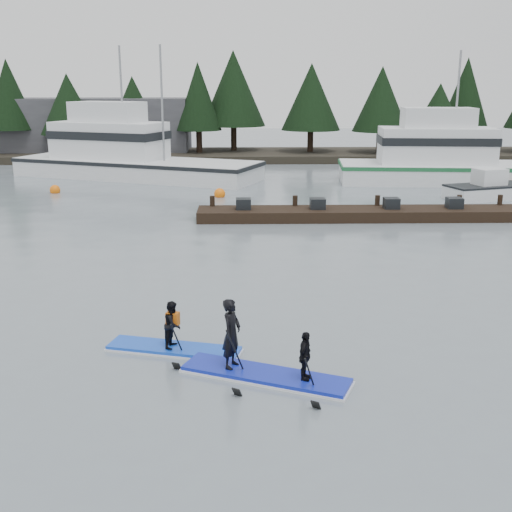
{
  "coord_description": "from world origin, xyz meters",
  "views": [
    {
      "loc": [
        -0.44,
        -13.04,
        6.24
      ],
      "look_at": [
        0.0,
        6.0,
        1.1
      ],
      "focal_mm": 45.0,
      "sensor_mm": 36.0,
      "label": 1
    }
  ],
  "objects_px": {
    "fishing_boat_large": "(129,167)",
    "fishing_boat_medium": "(457,172)",
    "floating_dock": "(359,214)",
    "paddleboard_duo": "(260,356)",
    "paddleboard_solo": "(173,336)"
  },
  "relations": [
    {
      "from": "fishing_boat_large",
      "to": "fishing_boat_medium",
      "type": "relative_size",
      "value": 1.08
    },
    {
      "from": "fishing_boat_medium",
      "to": "floating_dock",
      "type": "xyz_separation_m",
      "value": [
        -8.36,
        -11.44,
        -0.41
      ]
    },
    {
      "from": "floating_dock",
      "to": "paddleboard_duo",
      "type": "distance_m",
      "value": 17.62
    },
    {
      "from": "floating_dock",
      "to": "paddleboard_duo",
      "type": "height_order",
      "value": "paddleboard_duo"
    },
    {
      "from": "fishing_boat_large",
      "to": "paddleboard_solo",
      "type": "relative_size",
      "value": 5.3
    },
    {
      "from": "paddleboard_duo",
      "to": "floating_dock",
      "type": "bearing_deg",
      "value": 96.12
    },
    {
      "from": "fishing_boat_medium",
      "to": "paddleboard_solo",
      "type": "xyz_separation_m",
      "value": [
        -15.61,
        -26.81,
        -0.29
      ]
    },
    {
      "from": "fishing_boat_large",
      "to": "paddleboard_duo",
      "type": "xyz_separation_m",
      "value": [
        8.04,
        -31.21,
        -0.24
      ]
    },
    {
      "from": "fishing_boat_medium",
      "to": "floating_dock",
      "type": "bearing_deg",
      "value": -120.82
    },
    {
      "from": "fishing_boat_large",
      "to": "paddleboard_solo",
      "type": "height_order",
      "value": "fishing_boat_large"
    },
    {
      "from": "floating_dock",
      "to": "paddleboard_solo",
      "type": "bearing_deg",
      "value": -115.25
    },
    {
      "from": "paddleboard_duo",
      "to": "fishing_boat_medium",
      "type": "bearing_deg",
      "value": 87.67
    },
    {
      "from": "paddleboard_solo",
      "to": "floating_dock",
      "type": "bearing_deg",
      "value": 79.57
    },
    {
      "from": "fishing_boat_large",
      "to": "paddleboard_solo",
      "type": "bearing_deg",
      "value": -55.62
    },
    {
      "from": "paddleboard_solo",
      "to": "paddleboard_duo",
      "type": "distance_m",
      "value": 2.51
    }
  ]
}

